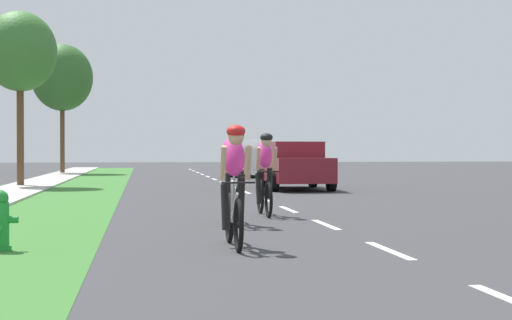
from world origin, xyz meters
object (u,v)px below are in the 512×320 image
object	(u,v)px
sedan_maroon	(294,165)
suv_white	(249,157)
cyclist_lead	(234,185)
street_tree_near	(20,52)
street_tree_far	(62,78)
cyclist_trailing	(235,177)
cyclist_distant	(265,173)
fire_hydrant_green	(0,221)

from	to	relation	value
sedan_maroon	suv_white	xyz separation A→B (m)	(0.17, 12.29, 0.18)
cyclist_lead	street_tree_near	bearing A→B (deg)	106.33
cyclist_lead	street_tree_near	world-z (taller)	street_tree_near
street_tree_far	sedan_maroon	bearing A→B (deg)	-63.90
sedan_maroon	cyclist_trailing	bearing A→B (deg)	-105.51
cyclist_distant	street_tree_far	xyz separation A→B (m)	(-6.52, 28.45, 4.27)
fire_hydrant_green	cyclist_distant	size ratio (longest dim) A/B	0.44
cyclist_trailing	street_tree_near	bearing A→B (deg)	110.78
suv_white	street_tree_far	world-z (taller)	street_tree_far
cyclist_lead	street_tree_near	xyz separation A→B (m)	(-5.31, 18.13, 3.80)
fire_hydrant_green	cyclist_distant	xyz separation A→B (m)	(4.08, 4.81, 0.44)
cyclist_lead	cyclist_distant	world-z (taller)	same
sedan_maroon	suv_white	size ratio (longest dim) A/B	0.91
cyclist_lead	suv_white	bearing A→B (deg)	82.00
cyclist_lead	fire_hydrant_green	bearing A→B (deg)	178.41
fire_hydrant_green	sedan_maroon	bearing A→B (deg)	66.07
sedan_maroon	street_tree_near	xyz separation A→B (m)	(-8.97, 3.20, 3.84)
cyclist_trailing	cyclist_distant	world-z (taller)	same
cyclist_lead	cyclist_trailing	bearing A→B (deg)	83.02
suv_white	street_tree_near	xyz separation A→B (m)	(-9.14, -9.09, 3.66)
cyclist_lead	sedan_maroon	world-z (taller)	cyclist_lead
street_tree_near	suv_white	bearing A→B (deg)	44.85
fire_hydrant_green	sedan_maroon	world-z (taller)	sedan_maroon
fire_hydrant_green	street_tree_near	distance (m)	18.69
sedan_maroon	suv_white	distance (m)	12.29
cyclist_lead	cyclist_distant	xyz separation A→B (m)	(1.15, 4.89, 0.00)
street_tree_near	cyclist_distant	bearing A→B (deg)	-63.96
cyclist_trailing	street_tree_far	xyz separation A→B (m)	(-5.75, 30.22, 4.27)
cyclist_trailing	cyclist_distant	bearing A→B (deg)	66.49
suv_white	street_tree_near	world-z (taller)	street_tree_near
fire_hydrant_green	cyclist_trailing	bearing A→B (deg)	42.57
cyclist_distant	street_tree_far	world-z (taller)	street_tree_far
street_tree_near	fire_hydrant_green	bearing A→B (deg)	-82.48
street_tree_near	cyclist_lead	bearing A→B (deg)	-73.67
cyclist_distant	suv_white	distance (m)	22.49
fire_hydrant_green	street_tree_far	size ratio (longest dim) A/B	0.11
cyclist_lead	sedan_maroon	size ratio (longest dim) A/B	0.40
cyclist_distant	street_tree_far	size ratio (longest dim) A/B	0.25
fire_hydrant_green	street_tree_far	bearing A→B (deg)	94.18
street_tree_near	street_tree_far	xyz separation A→B (m)	(-0.05, 15.22, 0.47)
suv_white	cyclist_distant	bearing A→B (deg)	-96.83
cyclist_lead	suv_white	xyz separation A→B (m)	(3.83, 27.22, 0.14)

